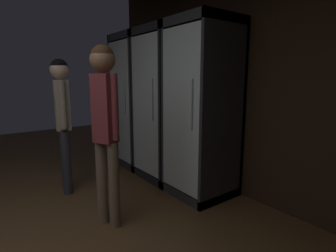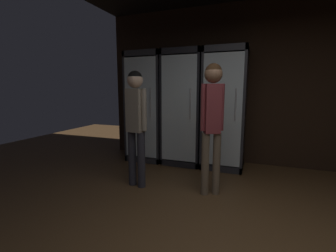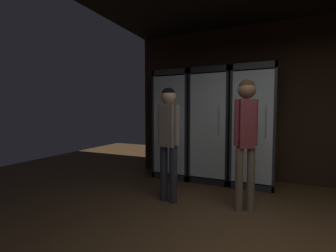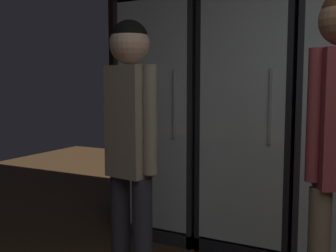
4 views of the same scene
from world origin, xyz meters
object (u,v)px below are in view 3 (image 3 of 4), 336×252
Objects in this scene: cooler_left at (212,126)px; shopper_near at (246,128)px; cooler_center at (254,127)px; shopper_far at (168,132)px; cooler_far_left at (177,125)px.

cooler_left reaches higher than shopper_near.
cooler_center is (0.71, -0.00, -0.00)m from cooler_left.
shopper_near is at bearing -90.29° from cooler_center.
shopper_far is at bearing -102.81° from cooler_left.
cooler_left is 0.71m from cooler_center.
cooler_left is 1.27× the size of shopper_far.
cooler_far_left is at bearing 179.97° from cooler_center.
cooler_left reaches higher than shopper_far.
shopper_near is (1.41, -1.22, 0.06)m from cooler_far_left.
cooler_center is at bearing 89.71° from shopper_near.
cooler_left is 1.00× the size of cooler_center.
cooler_center is 1.22m from shopper_near.
cooler_center is at bearing -0.03° from cooler_far_left.
cooler_far_left is 0.71m from cooler_left.
cooler_left and cooler_center have the same top height.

